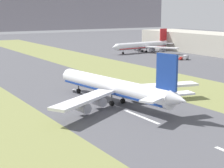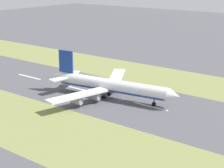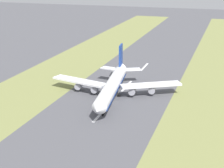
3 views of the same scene
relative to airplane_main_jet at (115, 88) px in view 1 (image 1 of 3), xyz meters
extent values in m
plane|color=#4C4C51|center=(-1.72, 6.77, -6.02)|extent=(800.00, 800.00, 0.00)
cube|color=olive|center=(43.28, 6.77, -6.02)|extent=(40.00, 600.00, 0.01)
cube|color=silver|center=(-1.72, -18.11, -6.01)|extent=(1.20, 18.00, 0.01)
cube|color=silver|center=(-1.72, 21.89, -6.01)|extent=(1.20, 18.00, 0.01)
cylinder|color=white|center=(-0.26, 1.89, 0.18)|extent=(13.56, 56.30, 6.00)
cone|color=white|center=(-4.41, 32.10, 0.18)|extent=(6.51, 5.75, 5.88)
cone|color=white|center=(3.96, -28.82, 0.98)|extent=(5.87, 6.64, 5.10)
cube|color=navy|center=(-0.26, 1.89, -1.47)|extent=(12.96, 54.04, 0.70)
cube|color=white|center=(-16.62, -7.64, -0.72)|extent=(28.14, 19.62, 0.90)
cube|color=white|center=(18.06, -2.89, -0.72)|extent=(29.59, 12.92, 0.90)
cylinder|color=#93939E|center=(-8.63, -3.30, -3.17)|extent=(3.82, 5.19, 3.20)
cylinder|color=#93939E|center=(-17.07, -7.99, -3.17)|extent=(3.82, 5.19, 3.20)
cylinder|color=#93939E|center=(9.20, -0.85, -3.17)|extent=(3.82, 5.19, 3.20)
cylinder|color=#93939E|center=(18.59, -3.10, -3.17)|extent=(3.82, 5.19, 3.20)
cube|color=navy|center=(3.28, -23.87, 8.68)|extent=(1.88, 8.03, 11.00)
cube|color=white|center=(-2.17, -24.62, 1.18)|extent=(10.92, 8.32, 0.60)
cube|color=white|center=(8.72, -23.12, 1.18)|extent=(10.62, 6.10, 0.60)
cylinder|color=#59595E|center=(-3.15, 22.97, -3.52)|extent=(0.50, 0.50, 3.20)
cylinder|color=black|center=(-3.15, 22.97, -5.12)|extent=(1.14, 1.91, 1.80)
cylinder|color=#59595E|center=(-2.43, -1.44, -3.52)|extent=(0.50, 0.50, 3.20)
cylinder|color=black|center=(-2.43, -1.44, -5.12)|extent=(1.14, 1.91, 1.80)
cylinder|color=#59595E|center=(2.72, -0.73, -3.52)|extent=(0.50, 0.50, 3.20)
cylinder|color=black|center=(2.72, -0.73, -5.12)|extent=(1.14, 1.91, 1.80)
cube|color=#B2AD9E|center=(150.59, 114.86, 1.69)|extent=(36.00, 102.13, 15.42)
cylinder|color=white|center=(105.59, 128.64, -0.48)|extent=(50.30, 9.88, 5.36)
cone|color=white|center=(78.46, 126.16, -0.48)|extent=(4.92, 5.64, 5.25)
cone|color=white|center=(133.16, 131.16, 0.23)|extent=(5.75, 5.02, 4.56)
cube|color=red|center=(105.59, 128.64, -1.96)|extent=(48.28, 9.44, 0.63)
cube|color=white|center=(113.43, 113.66, -1.29)|extent=(16.61, 25.49, 0.80)
cube|color=white|center=(110.59, 144.79, -1.29)|extent=(12.61, 26.35, 0.80)
cylinder|color=#93939E|center=(109.88, 120.96, -3.48)|extent=(4.53, 3.24, 2.86)
cylinder|color=#93939E|center=(113.72, 113.24, -3.48)|extent=(4.53, 3.24, 2.86)
cylinder|color=#93939E|center=(108.42, 136.97, -3.48)|extent=(4.53, 3.24, 2.86)
cylinder|color=#93939E|center=(110.80, 145.26, -3.48)|extent=(4.53, 3.24, 2.86)
cube|color=red|center=(128.72, 130.75, 7.11)|extent=(7.18, 1.36, 9.83)
cube|color=white|center=(129.16, 125.86, 0.41)|extent=(7.13, 9.76, 0.54)
cube|color=white|center=(128.27, 135.64, 0.41)|extent=(5.81, 9.58, 0.54)
cylinder|color=#59595E|center=(86.66, 126.91, -3.79)|extent=(0.45, 0.45, 2.86)
cylinder|color=black|center=(86.66, 126.91, -5.22)|extent=(1.67, 0.95, 1.61)
cylinder|color=#59595E|center=(108.47, 126.57, -3.79)|extent=(0.45, 0.45, 2.86)
cylinder|color=black|center=(108.47, 126.57, -5.22)|extent=(1.67, 0.95, 1.61)
cylinder|color=#59595E|center=(108.05, 131.20, -3.79)|extent=(0.45, 0.45, 2.86)
cylinder|color=black|center=(108.05, 131.20, -5.22)|extent=(1.67, 0.95, 1.61)
cube|color=#4C4C51|center=(106.59, 78.70, -4.52)|extent=(2.82, 2.90, 2.00)
cube|color=silver|center=(103.98, 77.22, -4.22)|extent=(4.56, 3.88, 2.60)
cylinder|color=black|center=(106.05, 79.65, -5.52)|extent=(1.04, 0.80, 1.00)
cylinder|color=black|center=(107.14, 77.74, -5.52)|extent=(1.04, 0.80, 1.00)
cylinder|color=black|center=(102.40, 77.59, -5.52)|extent=(1.04, 0.80, 1.00)
cylinder|color=black|center=(103.48, 75.67, -5.52)|extent=(1.04, 0.80, 1.00)
cube|color=#B2231E|center=(101.26, 78.23, -5.24)|extent=(4.74, 3.03, 0.90)
cube|color=#B2231E|center=(101.45, 78.29, -4.39)|extent=(2.77, 2.18, 0.80)
cylinder|color=black|center=(100.16, 76.94, -5.69)|extent=(0.70, 0.43, 0.66)
cylinder|color=black|center=(99.63, 78.66, -5.69)|extent=(0.70, 0.43, 0.66)
cylinder|color=black|center=(102.89, 77.79, -5.69)|extent=(0.70, 0.43, 0.66)
cylinder|color=black|center=(102.36, 79.51, -5.69)|extent=(0.70, 0.43, 0.66)
camera|label=1|loc=(-69.11, -109.84, 27.06)|focal=60.00mm
camera|label=2|loc=(131.66, 102.79, 50.74)|focal=60.00mm
camera|label=3|loc=(-50.97, 158.45, 53.37)|focal=60.00mm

